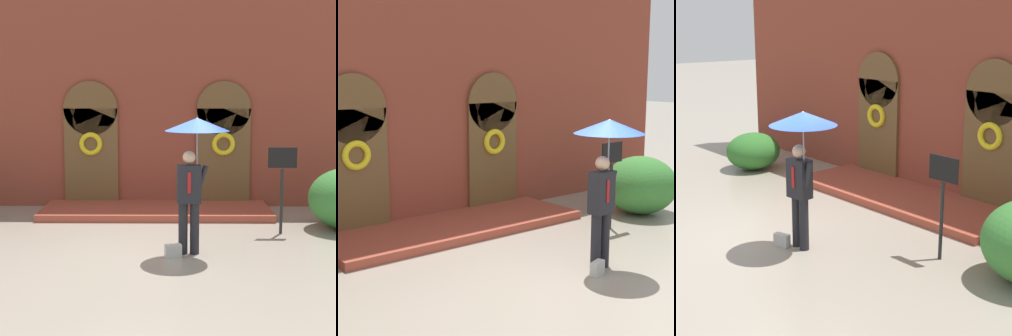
{
  "view_description": "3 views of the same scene",
  "coord_description": "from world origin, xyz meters",
  "views": [
    {
      "loc": [
        0.41,
        -9.6,
        2.8
      ],
      "look_at": [
        0.29,
        1.47,
        1.29
      ],
      "focal_mm": 60.0,
      "sensor_mm": 36.0,
      "label": 1
    },
    {
      "loc": [
        -5.8,
        -5.88,
        3.12
      ],
      "look_at": [
        0.31,
        1.81,
        1.38
      ],
      "focal_mm": 60.0,
      "sensor_mm": 36.0,
      "label": 2
    },
    {
      "loc": [
        7.86,
        -5.44,
        3.76
      ],
      "look_at": [
        -0.02,
        1.44,
        1.0
      ],
      "focal_mm": 60.0,
      "sensor_mm": 36.0,
      "label": 3
    }
  ],
  "objects": [
    {
      "name": "ground_plane",
      "position": [
        0.0,
        0.0,
        0.0
      ],
      "size": [
        80.0,
        80.0,
        0.0
      ],
      "primitive_type": "plane",
      "color": "gray"
    },
    {
      "name": "building_facade",
      "position": [
        -0.0,
        4.15,
        2.68
      ],
      "size": [
        14.0,
        2.3,
        5.6
      ],
      "color": "brown",
      "rests_on": "ground"
    },
    {
      "name": "person_with_umbrella",
      "position": [
        0.76,
        -0.13,
        1.91
      ],
      "size": [
        1.1,
        1.1,
        2.36
      ],
      "color": "black",
      "rests_on": "ground"
    },
    {
      "name": "handbag",
      "position": [
        0.4,
        -0.33,
        0.11
      ],
      "size": [
        0.3,
        0.19,
        0.22
      ],
      "primitive_type": "cube",
      "rotation": [
        0.0,
        0.0,
        0.28
      ],
      "color": "#B7B7B2",
      "rests_on": "ground"
    },
    {
      "name": "sign_post",
      "position": [
        2.53,
        1.28,
        1.16
      ],
      "size": [
        0.56,
        0.06,
        1.72
      ],
      "color": "black",
      "rests_on": "ground"
    }
  ]
}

